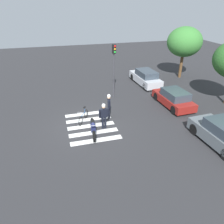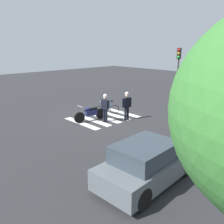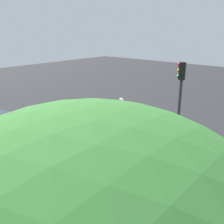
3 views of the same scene
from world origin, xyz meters
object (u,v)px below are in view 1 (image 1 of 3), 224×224
at_px(officer_on_foot, 109,104).
at_px(officer_by_motorcycle, 104,114).
at_px(car_silver_sedan, 146,78).
at_px(car_grey_coupe, 222,134).
at_px(leaning_bicycle, 83,117).
at_px(police_motorcycle, 93,128).
at_px(car_maroon_wagon, 174,98).
at_px(traffic_light_pole, 114,63).

xyz_separation_m(officer_on_foot, officer_by_motorcycle, (1.24, -0.67, -0.05)).
relative_size(car_silver_sedan, car_grey_coupe, 1.09).
relative_size(leaning_bicycle, car_grey_coupe, 0.37).
bearing_deg(police_motorcycle, car_silver_sedan, 138.13).
height_order(officer_by_motorcycle, car_maroon_wagon, officer_by_motorcycle).
height_order(officer_on_foot, car_maroon_wagon, officer_on_foot).
distance_m(leaning_bicycle, officer_on_foot, 1.98).
xyz_separation_m(car_silver_sedan, car_grey_coupe, (10.73, 0.16, 0.02)).
bearing_deg(car_grey_coupe, leaning_bicycle, -123.47).
xyz_separation_m(leaning_bicycle, officer_by_motorcycle, (1.24, 1.17, 0.68)).
distance_m(officer_on_foot, car_grey_coupe, 7.35).
distance_m(officer_by_motorcycle, traffic_light_pole, 5.53).
bearing_deg(officer_by_motorcycle, traffic_light_pole, 156.72).
xyz_separation_m(police_motorcycle, car_maroon_wagon, (-2.36, 7.00, 0.17)).
height_order(officer_by_motorcycle, car_silver_sedan, officer_by_motorcycle).
bearing_deg(car_silver_sedan, car_maroon_wagon, 1.62).
relative_size(officer_on_foot, car_silver_sedan, 0.42).
relative_size(leaning_bicycle, car_silver_sedan, 0.34).
height_order(officer_on_foot, car_silver_sedan, officer_on_foot).
relative_size(leaning_bicycle, officer_on_foot, 0.82).
bearing_deg(car_silver_sedan, police_motorcycle, -41.87).
bearing_deg(leaning_bicycle, car_maroon_wagon, 94.62).
bearing_deg(car_silver_sedan, leaning_bicycle, -50.77).
bearing_deg(police_motorcycle, car_maroon_wagon, 108.67).
xyz_separation_m(leaning_bicycle, traffic_light_pole, (-3.51, 3.22, 2.65)).
xyz_separation_m(leaning_bicycle, car_grey_coupe, (4.86, 7.35, 0.35)).
relative_size(leaning_bicycle, car_maroon_wagon, 0.38).
height_order(police_motorcycle, leaning_bicycle, police_motorcycle).
bearing_deg(officer_on_foot, car_maroon_wagon, 96.19).
bearing_deg(police_motorcycle, traffic_light_pole, 151.40).
bearing_deg(police_motorcycle, leaning_bicycle, -169.15).
height_order(car_silver_sedan, car_grey_coupe, car_grey_coupe).
relative_size(officer_by_motorcycle, car_maroon_wagon, 0.45).
xyz_separation_m(officer_on_foot, car_silver_sedan, (-5.87, 5.34, -0.39)).
height_order(officer_by_motorcycle, traffic_light_pole, traffic_light_pole).
bearing_deg(officer_on_foot, leaning_bicycle, -90.08).
distance_m(officer_by_motorcycle, car_maroon_wagon, 6.44).
height_order(car_silver_sedan, traffic_light_pole, traffic_light_pole).
height_order(car_maroon_wagon, traffic_light_pole, traffic_light_pole).
height_order(leaning_bicycle, officer_by_motorcycle, officer_by_motorcycle).
relative_size(officer_by_motorcycle, car_silver_sedan, 0.41).
bearing_deg(officer_on_foot, car_grey_coupe, 48.56).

